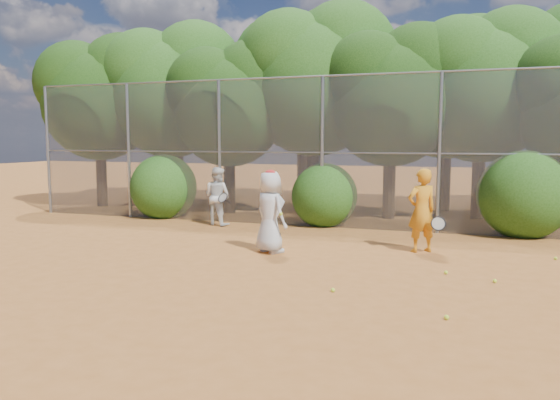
% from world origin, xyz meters
% --- Properties ---
extents(ground, '(80.00, 80.00, 0.00)m').
position_xyz_m(ground, '(0.00, 0.00, 0.00)').
color(ground, '#9E5923').
rests_on(ground, ground).
extents(fence_back, '(20.05, 0.09, 4.03)m').
position_xyz_m(fence_back, '(-0.12, 6.00, 2.05)').
color(fence_back, gray).
rests_on(fence_back, ground).
extents(tree_0, '(4.38, 3.81, 6.00)m').
position_xyz_m(tree_0, '(-9.44, 8.04, 3.93)').
color(tree_0, black).
rests_on(tree_0, ground).
extents(tree_1, '(4.64, 4.03, 6.35)m').
position_xyz_m(tree_1, '(-6.94, 8.54, 4.16)').
color(tree_1, black).
rests_on(tree_1, ground).
extents(tree_2, '(3.99, 3.47, 5.47)m').
position_xyz_m(tree_2, '(-4.45, 7.83, 3.58)').
color(tree_2, black).
rests_on(tree_2, ground).
extents(tree_3, '(4.89, 4.26, 6.70)m').
position_xyz_m(tree_3, '(-1.94, 8.84, 4.40)').
color(tree_3, black).
rests_on(tree_3, ground).
extents(tree_4, '(4.19, 3.64, 5.73)m').
position_xyz_m(tree_4, '(0.55, 8.24, 3.76)').
color(tree_4, black).
rests_on(tree_4, ground).
extents(tree_5, '(4.51, 3.92, 6.17)m').
position_xyz_m(tree_5, '(3.06, 9.04, 4.05)').
color(tree_5, black).
rests_on(tree_5, ground).
extents(tree_9, '(4.83, 4.20, 6.62)m').
position_xyz_m(tree_9, '(-7.94, 10.84, 4.34)').
color(tree_9, black).
rests_on(tree_9, ground).
extents(tree_10, '(5.15, 4.48, 7.06)m').
position_xyz_m(tree_10, '(-2.93, 11.05, 4.63)').
color(tree_10, black).
rests_on(tree_10, ground).
extents(tree_11, '(4.64, 4.03, 6.35)m').
position_xyz_m(tree_11, '(2.06, 10.64, 4.16)').
color(tree_11, black).
rests_on(tree_11, ground).
extents(bush_0, '(2.00, 2.00, 2.00)m').
position_xyz_m(bush_0, '(-6.00, 6.30, 1.00)').
color(bush_0, '#1F4A12').
rests_on(bush_0, ground).
extents(bush_1, '(1.80, 1.80, 1.80)m').
position_xyz_m(bush_1, '(-1.00, 6.30, 0.90)').
color(bush_1, '#1F4A12').
rests_on(bush_1, ground).
extents(bush_2, '(2.20, 2.20, 2.20)m').
position_xyz_m(bush_2, '(4.00, 6.30, 1.10)').
color(bush_2, '#1F4A12').
rests_on(bush_2, ground).
extents(player_yellow, '(0.89, 0.71, 1.75)m').
position_xyz_m(player_yellow, '(1.79, 3.47, 0.87)').
color(player_yellow, orange).
rests_on(player_yellow, ground).
extents(player_teen, '(0.99, 0.91, 1.73)m').
position_xyz_m(player_teen, '(-1.19, 2.42, 0.86)').
color(player_teen, silver).
rests_on(player_teen, ground).
extents(player_white, '(0.92, 0.82, 1.59)m').
position_xyz_m(player_white, '(-3.79, 5.39, 0.80)').
color(player_white, silver).
rests_on(player_white, ground).
extents(ball_0, '(0.07, 0.07, 0.07)m').
position_xyz_m(ball_0, '(3.14, 1.30, 0.03)').
color(ball_0, '#C0E129').
rests_on(ball_0, ground).
extents(ball_1, '(0.07, 0.07, 0.07)m').
position_xyz_m(ball_1, '(2.36, 1.64, 0.03)').
color(ball_1, '#C0E129').
rests_on(ball_1, ground).
extents(ball_2, '(0.07, 0.07, 0.07)m').
position_xyz_m(ball_2, '(2.45, -0.88, 0.03)').
color(ball_2, '#C0E129').
rests_on(ball_2, ground).
extents(ball_4, '(0.07, 0.07, 0.07)m').
position_xyz_m(ball_4, '(0.74, -0.09, 0.03)').
color(ball_4, '#C0E129').
rests_on(ball_4, ground).
extents(ball_5, '(0.07, 0.07, 0.07)m').
position_xyz_m(ball_5, '(4.36, 3.51, 0.03)').
color(ball_5, '#C0E129').
rests_on(ball_5, ground).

